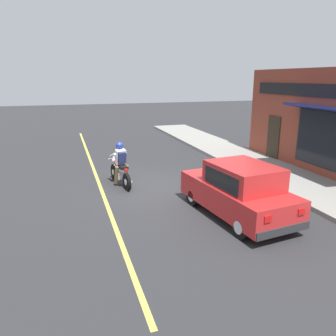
% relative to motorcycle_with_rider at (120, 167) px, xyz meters
% --- Properties ---
extents(ground_plane, '(80.00, 80.00, 0.00)m').
position_rel_motorcycle_with_rider_xyz_m(ground_plane, '(1.05, -0.46, -0.68)').
color(ground_plane, '#2B2B2D').
extents(sidewalk_curb, '(2.60, 22.00, 0.14)m').
position_rel_motorcycle_with_rider_xyz_m(sidewalk_curb, '(6.27, 2.54, -0.61)').
color(sidewalk_curb, gray).
rests_on(sidewalk_curb, ground).
extents(lane_stripe, '(0.12, 19.80, 0.01)m').
position_rel_motorcycle_with_rider_xyz_m(lane_stripe, '(-0.75, 2.54, -0.67)').
color(lane_stripe, '#D1C64C').
rests_on(lane_stripe, ground).
extents(storefront_building, '(1.25, 9.13, 4.20)m').
position_rel_motorcycle_with_rider_xyz_m(storefront_building, '(7.80, -0.98, 1.43)').
color(storefront_building, brown).
rests_on(storefront_building, ground).
extents(motorcycle_with_rider, '(0.67, 2.01, 1.62)m').
position_rel_motorcycle_with_rider_xyz_m(motorcycle_with_rider, '(0.00, 0.00, 0.00)').
color(motorcycle_with_rider, black).
rests_on(motorcycle_with_rider, ground).
extents(car_hatchback, '(2.08, 3.95, 1.57)m').
position_rel_motorcycle_with_rider_xyz_m(car_hatchback, '(2.67, -3.82, 0.09)').
color(car_hatchback, black).
rests_on(car_hatchback, ground).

